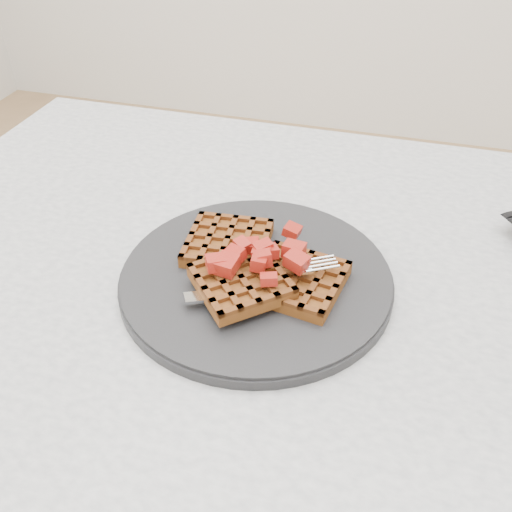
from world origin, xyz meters
name	(u,v)px	position (x,y,z in m)	size (l,w,h in m)	color
table	(322,352)	(0.00, 0.00, 0.64)	(1.20, 0.80, 0.75)	silver
plate	(256,278)	(-0.08, -0.02, 0.76)	(0.31, 0.31, 0.02)	black
waffles	(255,267)	(-0.08, -0.02, 0.78)	(0.20, 0.19, 0.03)	brown
strawberry_pile	(256,246)	(-0.08, -0.02, 0.80)	(0.15, 0.15, 0.02)	#870701
fork	(273,286)	(-0.06, -0.05, 0.77)	(0.02, 0.18, 0.02)	silver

